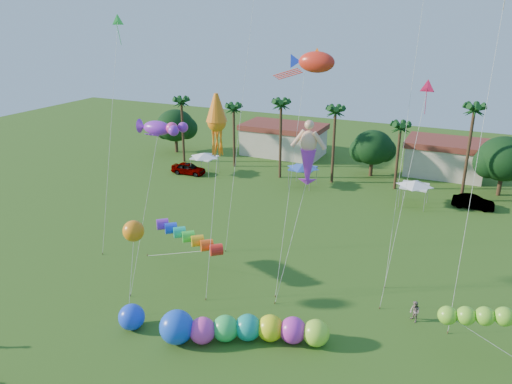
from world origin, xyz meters
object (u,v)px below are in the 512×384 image
at_px(caterpillar_inflatable, 238,329).
at_px(blue_ball, 132,317).
at_px(car_a, 188,168).
at_px(car_b, 473,202).
at_px(spectator_b, 415,312).

distance_m(caterpillar_inflatable, blue_ball, 7.74).
height_order(car_a, caterpillar_inflatable, caterpillar_inflatable).
xyz_separation_m(car_a, blue_ball, (15.67, -32.18, 0.12)).
distance_m(car_b, blue_ball, 40.84).
distance_m(car_b, caterpillar_inflatable, 35.84).
xyz_separation_m(car_a, caterpillar_inflatable, (23.18, -30.31, 0.18)).
bearing_deg(caterpillar_inflatable, car_b, 44.12).
bearing_deg(blue_ball, caterpillar_inflatable, 13.98).
bearing_deg(caterpillar_inflatable, blue_ball, 169.81).
height_order(car_a, spectator_b, car_a).
xyz_separation_m(car_b, spectator_b, (-2.68, -25.75, 0.06)).
height_order(car_b, spectator_b, spectator_b).
bearing_deg(blue_ball, car_b, 59.44).
height_order(spectator_b, blue_ball, blue_ball).
height_order(car_b, blue_ball, blue_ball).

